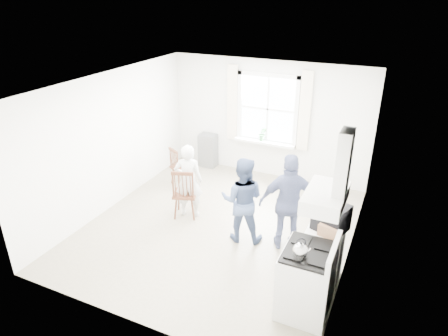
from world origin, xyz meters
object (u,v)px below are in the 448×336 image
(gas_stove, at_px, (307,280))
(person_mid, at_px, (242,200))
(windsor_chair_a, at_px, (184,189))
(person_right, at_px, (289,203))
(low_cabinet, at_px, (323,254))
(person_left, at_px, (188,181))
(windsor_chair_b, at_px, (177,163))
(stereo_stack, at_px, (331,217))

(gas_stove, height_order, person_mid, person_mid)
(windsor_chair_a, height_order, person_right, person_right)
(low_cabinet, relative_size, windsor_chair_a, 0.91)
(person_left, bearing_deg, windsor_chair_b, -69.52)
(person_right, bearing_deg, person_left, -28.86)
(low_cabinet, xyz_separation_m, stereo_stack, (0.05, -0.01, 0.64))
(person_left, xyz_separation_m, person_right, (1.97, -0.22, 0.12))
(windsor_chair_a, bearing_deg, windsor_chair_b, 126.55)
(windsor_chair_b, xyz_separation_m, person_left, (0.84, -0.96, 0.18))
(low_cabinet, xyz_separation_m, person_left, (-2.68, 0.80, 0.26))
(person_left, xyz_separation_m, person_mid, (1.20, -0.31, 0.04))
(windsor_chair_b, distance_m, person_left, 1.29)
(stereo_stack, xyz_separation_m, person_mid, (-1.52, 0.50, -0.34))
(stereo_stack, relative_size, person_mid, 0.35)
(low_cabinet, height_order, person_right, person_right)
(low_cabinet, bearing_deg, stereo_stack, -14.51)
(stereo_stack, relative_size, windsor_chair_b, 0.61)
(stereo_stack, height_order, person_left, person_left)
(stereo_stack, bearing_deg, low_cabinet, 165.49)
(person_right, bearing_deg, gas_stove, 93.73)
(windsor_chair_a, distance_m, person_left, 0.18)
(gas_stove, relative_size, stereo_stack, 2.13)
(windsor_chair_b, distance_m, person_mid, 2.42)
(windsor_chair_a, bearing_deg, person_left, 83.01)
(low_cabinet, bearing_deg, windsor_chair_a, 166.36)
(stereo_stack, distance_m, person_mid, 1.64)
(gas_stove, distance_m, person_left, 3.02)
(person_mid, distance_m, person_right, 0.78)
(windsor_chair_a, height_order, person_mid, person_mid)
(gas_stove, bearing_deg, windsor_chair_a, 152.72)
(person_mid, bearing_deg, person_left, -28.59)
(gas_stove, distance_m, low_cabinet, 0.70)
(windsor_chair_a, distance_m, person_right, 2.01)
(low_cabinet, bearing_deg, person_right, 140.33)
(windsor_chair_a, relative_size, person_left, 0.70)
(low_cabinet, xyz_separation_m, windsor_chair_b, (-3.52, 1.76, 0.08))
(stereo_stack, distance_m, windsor_chair_a, 2.86)
(gas_stove, xyz_separation_m, windsor_chair_b, (-3.45, 2.46, 0.05))
(person_mid, bearing_deg, windsor_chair_a, -21.72)
(gas_stove, xyz_separation_m, person_right, (-0.63, 1.28, 0.35))
(windsor_chair_a, xyz_separation_m, person_right, (1.99, -0.07, 0.22))
(low_cabinet, height_order, person_mid, person_mid)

